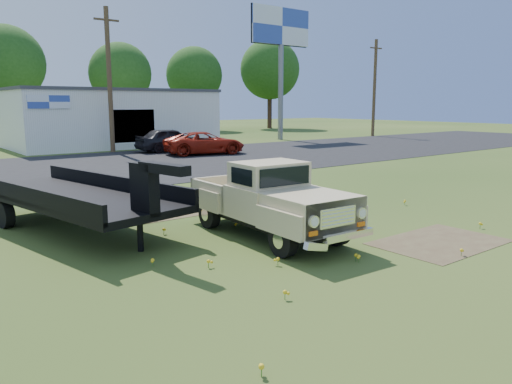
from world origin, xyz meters
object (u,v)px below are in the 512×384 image
at_px(flatbed_trailer, 73,191).
at_px(red_pickup, 205,143).
at_px(vintage_pickup_truck, 269,199).
at_px(billboard, 281,38).
at_px(dark_sedan, 170,140).

distance_m(flatbed_trailer, red_pickup, 18.72).
bearing_deg(vintage_pickup_truck, billboard, 51.52).
xyz_separation_m(red_pickup, dark_sedan, (-0.79, 2.97, 0.07)).
distance_m(flatbed_trailer, dark_sedan, 20.55).
relative_size(billboard, red_pickup, 2.23).
bearing_deg(flatbed_trailer, billboard, 29.41).
bearing_deg(billboard, flatbed_trailer, -139.84).
distance_m(vintage_pickup_truck, flatbed_trailer, 4.85).
height_order(billboard, flatbed_trailer, billboard).
relative_size(flatbed_trailer, dark_sedan, 1.61).
height_order(billboard, red_pickup, billboard).
bearing_deg(dark_sedan, red_pickup, -162.98).
bearing_deg(flatbed_trailer, vintage_pickup_truck, -55.35).
relative_size(red_pickup, dark_sedan, 1.11).
xyz_separation_m(billboard, dark_sedan, (-12.88, -3.97, -7.78)).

